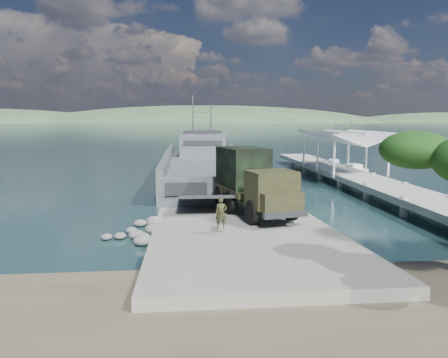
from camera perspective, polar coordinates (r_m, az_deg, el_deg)
ground at (r=24.52m, az=2.56°, el=-7.56°), size 1400.00×1400.00×0.00m
boat_ramp at (r=23.50m, az=2.90°, el=-7.62°), size 10.00×18.00×0.50m
shoreline_rocks at (r=24.94m, az=-11.98°, el=-7.46°), size 3.20×5.60×0.90m
distant_headlands at (r=585.85m, az=-0.20°, el=7.37°), size 1000.00×240.00×48.00m
pier at (r=45.47m, az=15.64°, el=1.43°), size 6.40×44.00×6.10m
landing_craft at (r=46.83m, az=-2.39°, el=0.96°), size 8.90×34.31×10.16m
military_truck at (r=28.31m, az=3.63°, el=-0.23°), size 4.67×9.14×4.07m
soldier at (r=22.56m, az=-0.38°, el=-5.44°), size 0.63×0.44×1.66m
sailboat_near at (r=54.76m, az=16.06°, el=1.17°), size 2.79×5.67×6.64m
sailboat_far at (r=61.73m, az=14.12°, el=1.94°), size 2.73×4.97×5.81m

